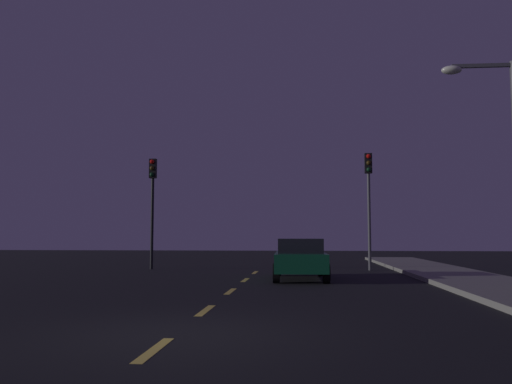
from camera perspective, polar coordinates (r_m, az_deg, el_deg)
ground_plane at (r=15.58m, az=-2.44°, el=-10.30°), size 80.00×80.00×0.00m
sidewalk_curb_right at (r=16.40m, az=24.93°, el=-9.33°), size 3.00×40.00×0.15m
lane_stripe_nearest at (r=7.61m, az=-10.78°, el=-16.15°), size 0.16×1.60×0.01m
lane_stripe_second at (r=11.26m, az=-5.40°, el=-12.43°), size 0.16×1.60×0.01m
lane_stripe_third at (r=14.99m, az=-2.74°, el=-10.50°), size 0.16×1.60×0.01m
lane_stripe_fourth at (r=18.75m, az=-1.16°, el=-9.34°), size 0.16×1.60×0.01m
lane_stripe_fifth at (r=22.52m, az=-0.11°, el=-8.56°), size 0.16×1.60×0.01m
traffic_signal_left at (r=25.22m, az=-10.96°, el=0.03°), size 0.32×0.38×5.09m
traffic_signal_right at (r=24.44m, az=11.91°, el=0.38°), size 0.32×0.38×5.22m
car_stopped_ahead at (r=19.06m, az=4.73°, el=-7.04°), size 1.93×4.38×1.43m
street_lamp_right at (r=16.10m, az=24.81°, el=4.16°), size 2.02×0.36×6.32m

